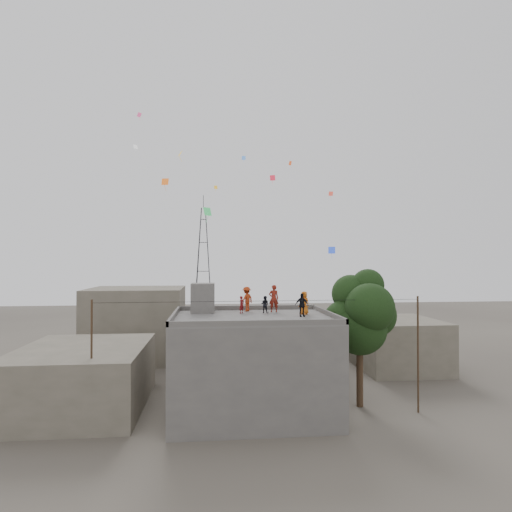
# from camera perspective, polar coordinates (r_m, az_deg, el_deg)

# --- Properties ---
(ground) EXTENTS (140.00, 140.00, 0.00)m
(ground) POSITION_cam_1_polar(r_m,az_deg,el_deg) (28.86, -0.47, -20.18)
(ground) COLOR #413C36
(ground) RESTS_ON ground
(main_building) EXTENTS (10.00, 8.00, 6.10)m
(main_building) POSITION_cam_1_polar(r_m,az_deg,el_deg) (27.99, -0.47, -14.28)
(main_building) COLOR #54524F
(main_building) RESTS_ON ground
(parapet) EXTENTS (10.00, 8.00, 0.30)m
(parapet) POSITION_cam_1_polar(r_m,az_deg,el_deg) (27.42, -0.47, -7.77)
(parapet) COLOR #54524F
(parapet) RESTS_ON main_building
(stair_head_box) EXTENTS (1.60, 1.80, 2.00)m
(stair_head_box) POSITION_cam_1_polar(r_m,az_deg,el_deg) (29.81, -7.10, -5.56)
(stair_head_box) COLOR #54524F
(stair_head_box) RESTS_ON main_building
(neighbor_west) EXTENTS (8.00, 10.00, 4.00)m
(neighbor_west) POSITION_cam_1_polar(r_m,az_deg,el_deg) (31.25, -22.10, -14.77)
(neighbor_west) COLOR #5B5547
(neighbor_west) RESTS_ON ground
(neighbor_north) EXTENTS (12.00, 9.00, 5.00)m
(neighbor_north) POSITION_cam_1_polar(r_m,az_deg,el_deg) (41.95, 0.50, -10.50)
(neighbor_north) COLOR #54524F
(neighbor_north) RESTS_ON ground
(neighbor_northwest) EXTENTS (9.00, 8.00, 7.00)m
(neighbor_northwest) POSITION_cam_1_polar(r_m,az_deg,el_deg) (44.17, -15.65, -8.66)
(neighbor_northwest) COLOR #5B5547
(neighbor_northwest) RESTS_ON ground
(neighbor_east) EXTENTS (7.00, 8.00, 4.40)m
(neighbor_east) POSITION_cam_1_polar(r_m,az_deg,el_deg) (41.28, 18.27, -11.04)
(neighbor_east) COLOR #5B5547
(neighbor_east) RESTS_ON ground
(tree) EXTENTS (4.90, 4.60, 9.10)m
(tree) POSITION_cam_1_polar(r_m,az_deg,el_deg) (29.61, 13.89, -7.51)
(tree) COLOR black
(tree) RESTS_ON ground
(utility_line) EXTENTS (20.12, 0.62, 7.40)m
(utility_line) POSITION_cam_1_polar(r_m,az_deg,el_deg) (26.66, 0.89, -13.26)
(utility_line) COLOR black
(utility_line) RESTS_ON ground
(transmission_tower) EXTENTS (2.97, 2.97, 20.01)m
(transmission_tower) POSITION_cam_1_polar(r_m,az_deg,el_deg) (67.12, -7.04, -1.20)
(transmission_tower) COLOR black
(transmission_tower) RESTS_ON ground
(person_red_adult) EXTENTS (0.71, 0.48, 1.89)m
(person_red_adult) POSITION_cam_1_polar(r_m,az_deg,el_deg) (29.72, 2.38, -5.69)
(person_red_adult) COLOR maroon
(person_red_adult) RESTS_ON main_building
(person_orange_child) EXTENTS (0.88, 0.86, 1.53)m
(person_orange_child) POSITION_cam_1_polar(r_m,az_deg,el_deg) (28.65, 6.44, -6.23)
(person_orange_child) COLOR #CC6217
(person_orange_child) RESTS_ON main_building
(person_dark_child) EXTENTS (0.70, 0.65, 1.16)m
(person_dark_child) POSITION_cam_1_polar(r_m,az_deg,el_deg) (29.25, 1.19, -6.48)
(person_dark_child) COLOR black
(person_dark_child) RESTS_ON main_building
(person_dark_adult) EXTENTS (0.90, 0.44, 1.48)m
(person_dark_adult) POSITION_cam_1_polar(r_m,az_deg,el_deg) (27.45, 6.12, -6.52)
(person_dark_adult) COLOR black
(person_dark_adult) RESTS_ON main_building
(person_orange_adult) EXTENTS (1.25, 1.23, 1.73)m
(person_orange_adult) POSITION_cam_1_polar(r_m,az_deg,el_deg) (30.23, -1.25, -5.75)
(person_orange_adult) COLOR #A33212
(person_orange_adult) RESTS_ON main_building
(person_red_child) EXTENTS (0.49, 0.50, 1.16)m
(person_red_child) POSITION_cam_1_polar(r_m,az_deg,el_deg) (29.12, -1.92, -6.50)
(person_red_child) COLOR maroon
(person_red_child) RESTS_ON main_building
(kites) EXTENTS (18.25, 18.02, 10.97)m
(kites) POSITION_cam_1_polar(r_m,az_deg,el_deg) (35.58, -2.93, 9.69)
(kites) COLOR #DE5E17
(kites) RESTS_ON ground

